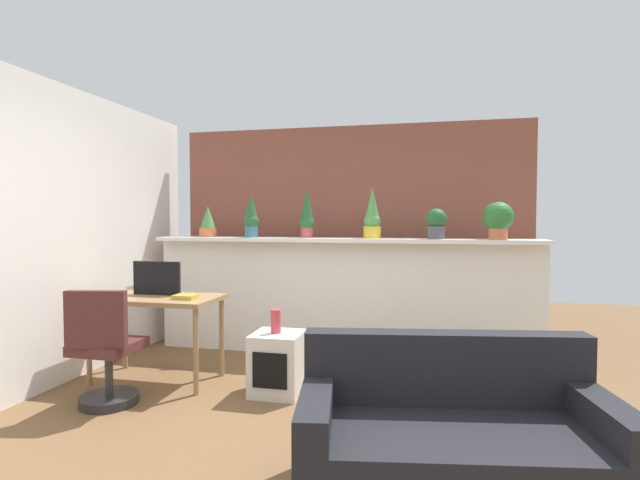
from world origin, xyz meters
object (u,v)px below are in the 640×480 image
(desk, at_px, (157,306))
(tv_monitor, at_px, (157,278))
(potted_plant_0, at_px, (208,222))
(side_cube_shelf, at_px, (277,363))
(potted_plant_5, at_px, (498,219))
(couch, at_px, (454,445))
(book_on_desk, at_px, (185,297))
(potted_plant_1, at_px, (251,217))
(potted_plant_4, at_px, (436,223))
(office_chair, at_px, (105,356))
(potted_plant_2, at_px, (307,215))
(vase_on_shelf, at_px, (276,321))
(potted_plant_3, at_px, (372,216))

(desk, distance_m, tv_monitor, 0.25)
(potted_plant_0, distance_m, desk, 1.34)
(side_cube_shelf, bearing_deg, potted_plant_5, 31.86)
(potted_plant_0, distance_m, couch, 3.68)
(potted_plant_0, relative_size, desk, 0.31)
(book_on_desk, bearing_deg, desk, 166.60)
(potted_plant_1, xyz_separation_m, tv_monitor, (-0.52, -1.00, -0.55))
(side_cube_shelf, distance_m, couch, 1.82)
(potted_plant_4, height_order, potted_plant_5, potted_plant_5)
(potted_plant_1, height_order, book_on_desk, potted_plant_1)
(book_on_desk, bearing_deg, tv_monitor, 156.73)
(desk, distance_m, office_chair, 0.69)
(potted_plant_0, distance_m, potted_plant_5, 3.03)
(potted_plant_4, relative_size, office_chair, 0.33)
(potted_plant_2, distance_m, tv_monitor, 1.65)
(potted_plant_2, distance_m, vase_on_shelf, 1.50)
(book_on_desk, bearing_deg, potted_plant_0, 106.86)
(potted_plant_2, bearing_deg, potted_plant_4, -2.86)
(potted_plant_0, xyz_separation_m, couch, (2.52, -2.43, -1.11))
(potted_plant_4, distance_m, book_on_desk, 2.46)
(potted_plant_1, relative_size, book_on_desk, 2.47)
(potted_plant_5, relative_size, vase_on_shelf, 1.87)
(vase_on_shelf, bearing_deg, potted_plant_5, 31.55)
(book_on_desk, relative_size, couch, 0.11)
(potted_plant_3, bearing_deg, potted_plant_1, -177.33)
(potted_plant_0, xyz_separation_m, potted_plant_4, (2.45, -0.05, -0.00))
(desk, bearing_deg, book_on_desk, -13.40)
(potted_plant_4, bearing_deg, book_on_desk, -151.32)
(book_on_desk, bearing_deg, potted_plant_2, 57.74)
(potted_plant_3, bearing_deg, tv_monitor, -149.74)
(office_chair, bearing_deg, potted_plant_1, 72.85)
(couch, bearing_deg, side_cube_shelf, 137.41)
(potted_plant_1, distance_m, potted_plant_5, 2.50)
(potted_plant_0, distance_m, vase_on_shelf, 1.86)
(potted_plant_3, distance_m, potted_plant_5, 1.21)
(potted_plant_1, height_order, potted_plant_3, potted_plant_3)
(desk, bearing_deg, potted_plant_5, 19.70)
(potted_plant_4, distance_m, side_cube_shelf, 2.05)
(potted_plant_3, xyz_separation_m, potted_plant_5, (1.21, -0.07, -0.03))
(potted_plant_3, relative_size, desk, 0.47)
(potted_plant_2, height_order, book_on_desk, potted_plant_2)
(potted_plant_1, xyz_separation_m, potted_plant_4, (1.93, -0.01, -0.06))
(potted_plant_5, xyz_separation_m, couch, (-0.50, -2.37, -1.15))
(potted_plant_0, relative_size, tv_monitor, 0.76)
(desk, bearing_deg, vase_on_shelf, -3.70)
(potted_plant_1, xyz_separation_m, potted_plant_2, (0.60, 0.06, 0.03))
(potted_plant_2, height_order, tv_monitor, potted_plant_2)
(book_on_desk, bearing_deg, office_chair, -123.18)
(potted_plant_0, distance_m, side_cube_shelf, 2.04)
(potted_plant_2, height_order, potted_plant_3, potted_plant_2)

